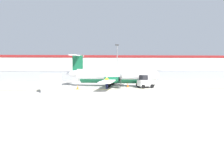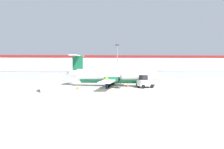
# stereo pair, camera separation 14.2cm
# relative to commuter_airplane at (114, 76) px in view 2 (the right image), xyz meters

# --- Properties ---
(ground_plane) EXTENTS (140.00, 140.00, 0.01)m
(ground_plane) POSITION_rel_commuter_airplane_xyz_m (1.07, -4.43, -1.60)
(ground_plane) COLOR #ADA89E
(perimeter_fence) EXTENTS (98.00, 0.10, 2.10)m
(perimeter_fence) POSITION_rel_commuter_airplane_xyz_m (1.07, 11.57, -0.49)
(perimeter_fence) COLOR gray
(perimeter_fence) RESTS_ON ground
(parking_lot_strip) EXTENTS (98.00, 17.00, 0.12)m
(parking_lot_strip) POSITION_rel_commuter_airplane_xyz_m (1.07, 23.07, -1.54)
(parking_lot_strip) COLOR #38383A
(parking_lot_strip) RESTS_ON ground
(background_building) EXTENTS (91.00, 8.10, 6.50)m
(background_building) POSITION_rel_commuter_airplane_xyz_m (1.07, 41.56, 1.66)
(background_building) COLOR beige
(background_building) RESTS_ON ground
(commuter_airplane) EXTENTS (14.65, 15.98, 4.92)m
(commuter_airplane) POSITION_rel_commuter_airplane_xyz_m (0.00, 0.00, 0.00)
(commuter_airplane) COLOR white
(commuter_airplane) RESTS_ON ground
(baggage_tug) EXTENTS (2.57, 2.04, 1.88)m
(baggage_tug) POSITION_rel_commuter_airplane_xyz_m (4.31, -2.73, -0.75)
(baggage_tug) COLOR silver
(baggage_tug) RESTS_ON ground
(ground_crew_worker) EXTENTS (0.52, 0.46, 1.70)m
(ground_crew_worker) POSITION_rel_commuter_airplane_xyz_m (-1.31, -3.56, -0.65)
(ground_crew_worker) COLOR #191E4C
(ground_crew_worker) RESTS_ON ground
(cargo_container) EXTENTS (2.64, 2.29, 2.20)m
(cargo_container) POSITION_rel_commuter_airplane_xyz_m (-8.33, -6.34, -0.50)
(cargo_container) COLOR silver
(cargo_container) RESTS_ON ground
(traffic_cone_near_left) EXTENTS (0.36, 0.36, 0.64)m
(traffic_cone_near_left) POSITION_rel_commuter_airplane_xyz_m (1.98, -1.25, -1.29)
(traffic_cone_near_left) COLOR orange
(traffic_cone_near_left) RESTS_ON ground
(traffic_cone_near_right) EXTENTS (0.36, 0.36, 0.64)m
(traffic_cone_near_right) POSITION_rel_commuter_airplane_xyz_m (-5.37, -3.70, -1.29)
(traffic_cone_near_right) COLOR orange
(traffic_cone_near_right) RESTS_ON ground
(parked_car_0) EXTENTS (4.39, 2.43, 1.58)m
(parked_car_0) POSITION_rel_commuter_airplane_xyz_m (-13.57, 22.11, -0.71)
(parked_car_0) COLOR red
(parked_car_0) RESTS_ON parking_lot_strip
(parked_car_1) EXTENTS (4.37, 2.37, 1.58)m
(parked_car_1) POSITION_rel_commuter_airplane_xyz_m (-9.19, 21.27, -0.71)
(parked_car_1) COLOR navy
(parked_car_1) RESTS_ON parking_lot_strip
(parked_car_2) EXTENTS (4.28, 2.18, 1.58)m
(parked_car_2) POSITION_rel_commuter_airplane_xyz_m (-3.43, 20.16, -0.71)
(parked_car_2) COLOR gray
(parked_car_2) RESTS_ON parking_lot_strip
(parked_car_3) EXTENTS (4.25, 2.10, 1.58)m
(parked_car_3) POSITION_rel_commuter_airplane_xyz_m (0.69, 29.21, -0.71)
(parked_car_3) COLOR gray
(parked_car_3) RESTS_ON parking_lot_strip
(parked_car_4) EXTENTS (4.35, 2.33, 1.58)m
(parked_car_4) POSITION_rel_commuter_airplane_xyz_m (5.17, 17.43, -0.71)
(parked_car_4) COLOR #19662D
(parked_car_4) RESTS_ON parking_lot_strip
(parked_car_5) EXTENTS (4.20, 2.00, 1.58)m
(parked_car_5) POSITION_rel_commuter_airplane_xyz_m (10.97, 29.14, -0.71)
(parked_car_5) COLOR silver
(parked_car_5) RESTS_ON parking_lot_strip
(parked_car_6) EXTENTS (4.27, 2.16, 1.58)m
(parked_car_6) POSITION_rel_commuter_airplane_xyz_m (15.19, 28.57, -0.71)
(parked_car_6) COLOR gray
(parked_car_6) RESTS_ON parking_lot_strip
(apron_light_pole) EXTENTS (0.70, 0.30, 7.27)m
(apron_light_pole) POSITION_rel_commuter_airplane_xyz_m (1.20, 7.78, 2.70)
(apron_light_pole) COLOR slate
(apron_light_pole) RESTS_ON ground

